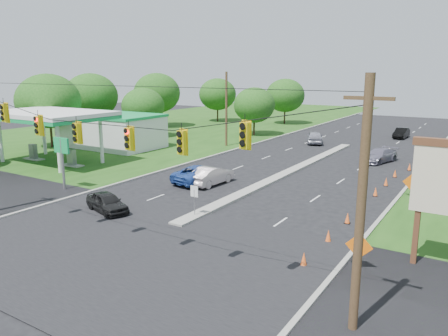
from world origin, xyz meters
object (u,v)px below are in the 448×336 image
Objects in this scene: gas_station at (102,128)px; black_sedan at (107,202)px; white_sedan at (212,175)px; blue_pickup at (201,174)px.

gas_station is 5.12× the size of black_sedan.
gas_station is 21.19m from white_sedan.
blue_pickup is at bearing 12.82° from black_sedan.
gas_station is 4.36× the size of white_sedan.
gas_station is 3.71× the size of blue_pickup.
blue_pickup is (0.81, 9.60, 0.08)m from black_sedan.
gas_station is 20.22m from blue_pickup.
gas_station reaches higher than white_sedan.
black_sedan is at bearing -42.11° from gas_station.
black_sedan is 9.77m from white_sedan.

